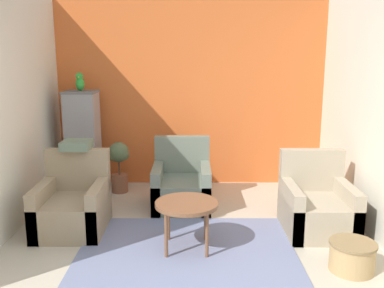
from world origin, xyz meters
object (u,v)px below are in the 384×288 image
object	(u,v)px
armchair_left	(75,206)
birdcage	(85,143)
potted_plant	(120,162)
parrot	(82,82)
armchair_right	(318,207)
coffee_table	(188,207)
wicker_basket	(354,256)
armchair_middle	(183,186)

from	to	relation	value
armchair_left	birdcage	world-z (taller)	birdcage
birdcage	potted_plant	bearing A→B (deg)	-6.86
parrot	armchair_right	bearing A→B (deg)	-25.59
parrot	potted_plant	xyz separation A→B (m)	(0.51, -0.06, -1.13)
birdcage	armchair_left	bearing A→B (deg)	-81.57
coffee_table	armchair_left	xyz separation A→B (m)	(-1.30, 0.50, -0.18)
coffee_table	birdcage	size ratio (longest dim) A/B	0.44
parrot	wicker_basket	size ratio (longest dim) A/B	0.60
armchair_left	birdcage	bearing A→B (deg)	98.43
birdcage	parrot	size ratio (longest dim) A/B	5.62
wicker_basket	armchair_right	bearing A→B (deg)	94.39
coffee_table	wicker_basket	distance (m)	1.62
potted_plant	wicker_basket	distance (m)	3.41
potted_plant	birdcage	bearing A→B (deg)	173.14
armchair_right	wicker_basket	size ratio (longest dim) A/B	2.04
birdcage	potted_plant	xyz separation A→B (m)	(0.51, -0.06, -0.26)
armchair_left	potted_plant	distance (m)	1.38
armchair_middle	birdcage	bearing A→B (deg)	156.28
coffee_table	wicker_basket	size ratio (longest dim) A/B	1.50
armchair_left	wicker_basket	distance (m)	2.98
coffee_table	parrot	world-z (taller)	parrot
armchair_right	wicker_basket	distance (m)	0.94
armchair_left	wicker_basket	xyz separation A→B (m)	(2.83, -0.94, -0.12)
coffee_table	armchair_left	bearing A→B (deg)	158.93
armchair_left	parrot	xyz separation A→B (m)	(-0.21, 1.40, 1.30)
armchair_left	parrot	size ratio (longest dim) A/B	3.38
armchair_middle	birdcage	xyz separation A→B (m)	(-1.42, 0.62, 0.44)
potted_plant	coffee_table	bearing A→B (deg)	-61.57
coffee_table	birdcage	distance (m)	2.43
wicker_basket	coffee_table	bearing A→B (deg)	163.80
coffee_table	potted_plant	distance (m)	2.09
armchair_left	armchair_right	distance (m)	2.76
armchair_right	armchair_middle	distance (m)	1.73
armchair_left	armchair_middle	bearing A→B (deg)	32.47
coffee_table	birdcage	world-z (taller)	birdcage
armchair_right	armchair_middle	xyz separation A→B (m)	(-1.54, 0.79, 0.00)
birdcage	wicker_basket	bearing A→B (deg)	-37.66
armchair_middle	wicker_basket	bearing A→B (deg)	-46.79
armchair_right	wicker_basket	xyz separation A→B (m)	(0.07, -0.92, -0.12)
potted_plant	wicker_basket	xyz separation A→B (m)	(2.52, -2.28, -0.29)
armchair_right	potted_plant	world-z (taller)	armchair_right
armchair_middle	wicker_basket	distance (m)	2.36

